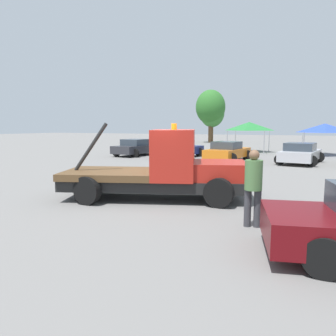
% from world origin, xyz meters
% --- Properties ---
extents(ground_plane, '(160.00, 160.00, 0.00)m').
position_xyz_m(ground_plane, '(0.00, 0.00, 0.00)').
color(ground_plane, slate).
extents(tow_truck, '(6.40, 3.96, 2.51)m').
position_xyz_m(tow_truck, '(0.36, 0.12, 0.96)').
color(tow_truck, black).
rests_on(tow_truck, ground).
extents(person_near_truck, '(0.41, 0.41, 1.85)m').
position_xyz_m(person_near_truck, '(3.52, -1.78, 1.07)').
color(person_near_truck, '#38383D').
rests_on(person_near_truck, ground).
extents(parked_car_charcoal, '(2.86, 4.65, 1.34)m').
position_xyz_m(parked_car_charcoal, '(-8.50, 13.62, 0.65)').
color(parked_car_charcoal, '#2D2D33').
rests_on(parked_car_charcoal, ground).
extents(parked_car_navy, '(2.88, 4.52, 1.34)m').
position_xyz_m(parked_car_navy, '(-4.63, 13.48, 0.65)').
color(parked_car_navy, navy).
rests_on(parked_car_navy, ground).
extents(parked_car_orange, '(2.82, 4.45, 1.34)m').
position_xyz_m(parked_car_orange, '(-0.75, 12.66, 0.65)').
color(parked_car_orange, orange).
rests_on(parked_car_orange, ground).
extents(parked_car_silver, '(2.90, 4.63, 1.34)m').
position_xyz_m(parked_car_silver, '(3.91, 12.95, 0.65)').
color(parked_car_silver, '#B7B7BC').
rests_on(parked_car_silver, ground).
extents(canopy_tent_green, '(3.29, 3.29, 2.75)m').
position_xyz_m(canopy_tent_green, '(-0.90, 21.06, 2.36)').
color(canopy_tent_green, '#9E9EA3').
rests_on(canopy_tent_green, ground).
extents(canopy_tent_blue, '(3.24, 3.24, 2.59)m').
position_xyz_m(canopy_tent_blue, '(5.38, 20.23, 2.22)').
color(canopy_tent_blue, '#9E9EA3').
rests_on(canopy_tent_blue, ground).
extents(tree_left, '(4.20, 4.20, 7.51)m').
position_xyz_m(tree_left, '(-9.26, 36.14, 5.03)').
color(tree_left, brown).
rests_on(tree_left, ground).
extents(tree_center, '(3.54, 3.54, 6.32)m').
position_xyz_m(tree_center, '(-9.14, 36.51, 4.24)').
color(tree_center, brown).
rests_on(tree_center, ground).
extents(traffic_cone, '(0.40, 0.40, 0.55)m').
position_xyz_m(traffic_cone, '(1.59, 2.62, 0.25)').
color(traffic_cone, black).
rests_on(traffic_cone, ground).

